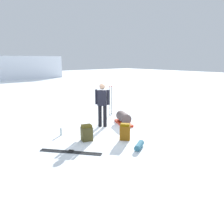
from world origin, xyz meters
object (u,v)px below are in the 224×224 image
(backpack_bright, at_px, (125,132))
(ski_pair_near, at_px, (71,152))
(skier_standing, at_px, (102,103))
(thermos_bottle, at_px, (61,132))
(gear_sled, at_px, (124,119))
(sleeping_mat_rolled, at_px, (139,146))
(ski_poles_planted_near, at_px, (111,99))
(backpack_large_dark, at_px, (87,133))

(backpack_bright, bearing_deg, ski_pair_near, 171.60)
(skier_standing, height_order, thermos_bottle, skier_standing)
(gear_sled, distance_m, sleeping_mat_rolled, 2.64)
(ski_pair_near, height_order, ski_poles_planted_near, ski_poles_planted_near)
(ski_pair_near, relative_size, gear_sled, 1.30)
(gear_sled, bearing_deg, skier_standing, 161.05)
(backpack_large_dark, bearing_deg, gear_sled, 15.26)
(skier_standing, bearing_deg, sleeping_mat_rolled, -103.41)
(skier_standing, relative_size, backpack_bright, 3.03)
(ski_pair_near, xyz_separation_m, backpack_bright, (1.90, -0.28, 0.26))
(backpack_large_dark, height_order, ski_poles_planted_near, ski_poles_planted_near)
(ski_poles_planted_near, bearing_deg, backpack_large_dark, -143.35)
(gear_sled, xyz_separation_m, sleeping_mat_rolled, (-1.46, -2.20, -0.13))
(ski_pair_near, height_order, gear_sled, gear_sled)
(backpack_bright, bearing_deg, skier_standing, 76.61)
(ski_poles_planted_near, height_order, gear_sled, ski_poles_planted_near)
(backpack_large_dark, xyz_separation_m, thermos_bottle, (-0.37, 1.04, -0.13))
(gear_sled, bearing_deg, backpack_large_dark, -164.74)
(ski_pair_near, relative_size, thermos_bottle, 5.91)
(gear_sled, height_order, sleeping_mat_rolled, gear_sled)
(backpack_bright, xyz_separation_m, gear_sled, (1.27, 1.39, -0.05))
(skier_standing, xyz_separation_m, thermos_bottle, (-1.76, 0.13, -0.82))
(ski_pair_near, distance_m, ski_poles_planted_near, 4.66)
(skier_standing, distance_m, sleeping_mat_rolled, 2.71)
(skier_standing, relative_size, thermos_bottle, 6.54)
(backpack_large_dark, distance_m, gear_sled, 2.33)
(ski_pair_near, height_order, backpack_bright, backpack_bright)
(ski_pair_near, bearing_deg, backpack_large_dark, 28.49)
(backpack_bright, distance_m, thermos_bottle, 2.27)
(ski_poles_planted_near, distance_m, sleeping_mat_rolled, 4.31)
(gear_sled, bearing_deg, ski_pair_near, -160.68)
(skier_standing, xyz_separation_m, backpack_large_dark, (-1.39, -0.91, -0.69))
(backpack_large_dark, bearing_deg, ski_pair_near, -151.51)
(ski_pair_near, bearing_deg, gear_sled, 19.32)
(backpack_bright, height_order, thermos_bottle, backpack_bright)
(sleeping_mat_rolled, bearing_deg, ski_pair_near, 147.39)
(ski_pair_near, bearing_deg, ski_poles_planted_near, 34.81)
(ski_poles_planted_near, height_order, thermos_bottle, ski_poles_planted_near)
(skier_standing, bearing_deg, thermos_bottle, 175.77)
(gear_sled, distance_m, thermos_bottle, 2.66)
(skier_standing, height_order, gear_sled, skier_standing)
(ski_pair_near, relative_size, ski_poles_planted_near, 1.11)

